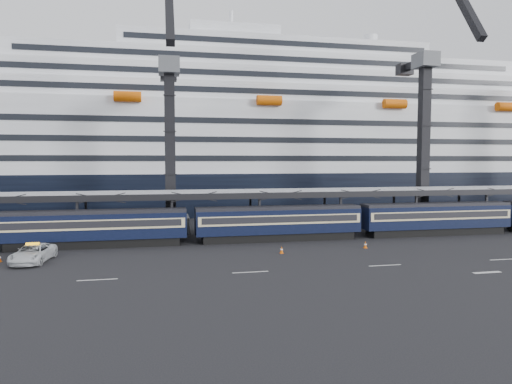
# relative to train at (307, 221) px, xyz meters

# --- Properties ---
(ground) EXTENTS (260.00, 260.00, 0.00)m
(ground) POSITION_rel_train_xyz_m (4.65, -10.00, -2.20)
(ground) COLOR black
(ground) RESTS_ON ground
(lane_markings) EXTENTS (111.00, 4.27, 0.02)m
(lane_markings) POSITION_rel_train_xyz_m (12.80, -15.23, -2.19)
(lane_markings) COLOR beige
(lane_markings) RESTS_ON ground
(train) EXTENTS (133.05, 3.00, 4.05)m
(train) POSITION_rel_train_xyz_m (0.00, 0.00, 0.00)
(train) COLOR black
(train) RESTS_ON ground
(canopy) EXTENTS (130.00, 6.25, 5.53)m
(canopy) POSITION_rel_train_xyz_m (4.65, 4.00, 3.05)
(canopy) COLOR gray
(canopy) RESTS_ON ground
(cruise_ship) EXTENTS (214.09, 28.84, 34.00)m
(cruise_ship) POSITION_rel_train_xyz_m (3.57, 35.99, 10.14)
(cruise_ship) COLOR black
(cruise_ship) RESTS_ON ground
(crane_dark_near) EXTENTS (4.50, 17.75, 35.08)m
(crane_dark_near) POSITION_rel_train_xyz_m (-15.35, 8.59, 9.73)
(crane_dark_near) COLOR #4B4E52
(crane_dark_near) RESTS_ON ground
(crane_dark_mid) EXTENTS (4.50, 18.24, 39.64)m
(crane_dark_mid) POSITION_rel_train_xyz_m (19.65, 7.59, 11.16)
(crane_dark_mid) COLOR #4B4E52
(crane_dark_mid) RESTS_ON ground
(pickup_truck) EXTENTS (3.29, 6.08, 1.62)m
(pickup_truck) POSITION_rel_train_xyz_m (-27.88, -6.46, -1.39)
(pickup_truck) COLOR silver
(pickup_truck) RESTS_ON ground
(traffic_cone_c) EXTENTS (0.37, 0.37, 0.74)m
(traffic_cone_c) POSITION_rel_train_xyz_m (-4.89, -7.13, -1.83)
(traffic_cone_c) COLOR #DD5906
(traffic_cone_c) RESTS_ON ground
(traffic_cone_d) EXTENTS (0.37, 0.37, 0.74)m
(traffic_cone_d) POSITION_rel_train_xyz_m (4.40, -6.28, -1.84)
(traffic_cone_d) COLOR #DD5906
(traffic_cone_d) RESTS_ON ground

